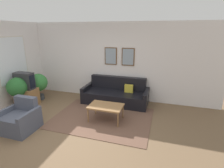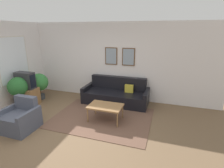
{
  "view_description": "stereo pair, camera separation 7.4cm",
  "coord_description": "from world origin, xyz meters",
  "px_view_note": "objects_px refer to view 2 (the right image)",
  "views": [
    {
      "loc": [
        2.18,
        -3.2,
        2.43
      ],
      "look_at": [
        0.66,
        1.66,
        0.85
      ],
      "focal_mm": 28.0,
      "sensor_mm": 36.0,
      "label": 1
    },
    {
      "loc": [
        2.25,
        -3.17,
        2.43
      ],
      "look_at": [
        0.66,
        1.66,
        0.85
      ],
      "focal_mm": 28.0,
      "sensor_mm": 36.0,
      "label": 2
    }
  ],
  "objects_px": {
    "couch": "(116,95)",
    "coffee_table": "(105,107)",
    "tv": "(25,80)",
    "potted_plant_tall": "(18,88)",
    "armchair": "(20,119)"
  },
  "relations": [
    {
      "from": "couch",
      "to": "coffee_table",
      "type": "height_order",
      "value": "couch"
    },
    {
      "from": "tv",
      "to": "potted_plant_tall",
      "type": "xyz_separation_m",
      "value": [
        -0.05,
        -0.27,
        -0.18
      ]
    },
    {
      "from": "couch",
      "to": "tv",
      "type": "bearing_deg",
      "value": -159.03
    },
    {
      "from": "potted_plant_tall",
      "to": "tv",
      "type": "bearing_deg",
      "value": 78.71
    },
    {
      "from": "potted_plant_tall",
      "to": "coffee_table",
      "type": "bearing_deg",
      "value": 0.96
    },
    {
      "from": "coffee_table",
      "to": "potted_plant_tall",
      "type": "height_order",
      "value": "potted_plant_tall"
    },
    {
      "from": "coffee_table",
      "to": "tv",
      "type": "relative_size",
      "value": 1.45
    },
    {
      "from": "armchair",
      "to": "potted_plant_tall",
      "type": "xyz_separation_m",
      "value": [
        -1.05,
        1.04,
        0.38
      ]
    },
    {
      "from": "armchair",
      "to": "potted_plant_tall",
      "type": "distance_m",
      "value": 1.53
    },
    {
      "from": "tv",
      "to": "armchair",
      "type": "height_order",
      "value": "tv"
    },
    {
      "from": "coffee_table",
      "to": "tv",
      "type": "distance_m",
      "value": 2.93
    },
    {
      "from": "coffee_table",
      "to": "tv",
      "type": "xyz_separation_m",
      "value": [
        -2.89,
        0.22,
        0.44
      ]
    },
    {
      "from": "couch",
      "to": "potted_plant_tall",
      "type": "relative_size",
      "value": 2.19
    },
    {
      "from": "couch",
      "to": "tv",
      "type": "height_order",
      "value": "tv"
    },
    {
      "from": "potted_plant_tall",
      "to": "armchair",
      "type": "bearing_deg",
      "value": -44.92
    }
  ]
}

